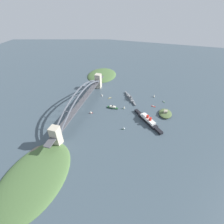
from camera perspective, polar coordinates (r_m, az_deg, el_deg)
The scene contains 17 objects.
ground_plane at distance 440.78m, azimuth -10.04°, elevation 0.92°, with size 1400.00×1400.00×0.00m, color #3D4C56.
harbor_arch_bridge at distance 426.78m, azimuth -10.39°, elevation 3.58°, with size 311.88×17.10×58.40m.
headland_west_shore at distance 615.85m, azimuth -3.61°, elevation 12.58°, with size 124.88×100.58×18.58m.
headland_east_shore at distance 329.39m, azimuth -25.21°, elevation -19.54°, with size 163.17×105.12×18.35m.
ocean_liner at distance 400.16m, azimuth 12.23°, elevation -2.78°, with size 75.50×74.48×17.70m.
naval_cruiser at distance 476.34m, azimuth 6.33°, elevation 4.79°, with size 64.24×44.71×17.13m.
harbor_ferry_steamer at distance 437.12m, azimuth 0.19°, elevation 1.67°, with size 7.37×28.95×8.63m.
fort_island_mid_harbor at distance 435.26m, azimuth 17.90°, elevation -0.44°, with size 40.95×31.79×13.11m.
seaplane_taxiing_near_bridge at distance 476.48m, azimuth -10.61°, elevation 4.20°, with size 10.98×8.51×4.70m.
small_boat_0 at distance 483.94m, azimuth 17.43°, elevation 3.39°, with size 8.04×6.38×2.05m.
small_boat_1 at distance 457.53m, azimuth 14.10°, elevation 1.92°, with size 4.56×11.93×2.16m.
small_boat_2 at distance 478.52m, azimuth -0.76°, elevation 4.89°, with size 7.49×8.46×2.31m.
small_boat_3 at distance 497.53m, azimuth 14.37°, elevation 5.47°, with size 8.02×5.89×9.00m.
small_boat_4 at distance 374.51m, azimuth 4.12°, elevation -5.46°, with size 5.75×6.79×8.27m.
small_boat_5 at distance 490.55m, azimuth -3.45°, elevation 5.72°, with size 10.49×7.22×2.37m.
small_boat_6 at distance 422.07m, azimuth -7.34°, elevation 0.00°, with size 6.40×8.19×7.94m.
small_boat_7 at distance 435.16m, azimuth 4.21°, elevation 1.64°, with size 6.40×7.47×9.40m.
Camera 1 is at (314.12, 170.13, 258.21)m, focal length 26.50 mm.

